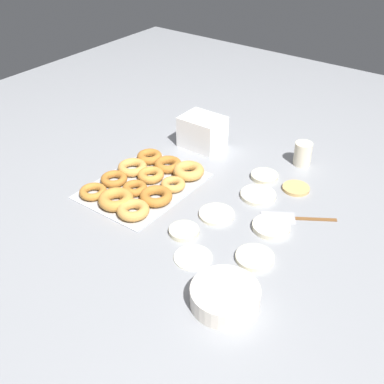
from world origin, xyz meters
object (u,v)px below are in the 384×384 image
(pancake_4, at_px, (217,214))
(batter_bowl, at_px, (225,296))
(pancake_0, at_px, (258,195))
(pancake_5, at_px, (296,188))
(container_stack, at_px, (202,132))
(pancake_7, at_px, (264,176))
(pancake_1, at_px, (184,231))
(pancake_2, at_px, (255,257))
(pancake_3, at_px, (271,227))
(spatula, at_px, (286,218))
(pancake_6, at_px, (193,257))
(donut_tray, at_px, (144,183))
(paper_cup, at_px, (303,154))

(pancake_4, xyz_separation_m, batter_bowl, (0.29, 0.22, 0.02))
(pancake_0, relative_size, pancake_5, 1.28)
(container_stack, bearing_deg, pancake_7, 78.63)
(pancake_4, height_order, pancake_5, same)
(pancake_1, relative_size, pancake_2, 0.84)
(pancake_1, xyz_separation_m, pancake_4, (-0.13, 0.03, -0.00))
(pancake_3, distance_m, spatula, 0.08)
(pancake_2, height_order, pancake_5, pancake_2)
(batter_bowl, distance_m, container_stack, 0.82)
(pancake_1, distance_m, container_stack, 0.55)
(pancake_6, bearing_deg, spatula, 158.59)
(pancake_4, height_order, pancake_7, pancake_7)
(pancake_1, xyz_separation_m, spatula, (-0.25, 0.21, -0.00))
(pancake_4, bearing_deg, pancake_2, 62.31)
(pancake_5, bearing_deg, pancake_4, -25.32)
(pancake_5, xyz_separation_m, donut_tray, (0.29, -0.42, 0.01))
(pancake_1, relative_size, pancake_7, 0.96)
(pancake_3, relative_size, pancake_5, 1.26)
(pancake_5, bearing_deg, spatula, 16.69)
(pancake_2, height_order, spatula, pancake_2)
(donut_tray, bearing_deg, pancake_1, 65.58)
(donut_tray, xyz_separation_m, batter_bowl, (0.28, 0.51, 0.01))
(pancake_1, xyz_separation_m, pancake_7, (-0.41, 0.04, 0.00))
(pancake_2, relative_size, donut_tray, 0.27)
(spatula, bearing_deg, pancake_4, 0.30)
(pancake_4, bearing_deg, pancake_3, 104.44)
(pancake_4, bearing_deg, donut_tray, -87.69)
(pancake_5, height_order, batter_bowl, batter_bowl)
(pancake_3, bearing_deg, pancake_2, 11.27)
(pancake_4, bearing_deg, container_stack, -138.93)
(pancake_6, height_order, batter_bowl, batter_bowl)
(pancake_0, xyz_separation_m, spatula, (0.05, 0.13, -0.00))
(pancake_3, bearing_deg, pancake_0, -136.92)
(pancake_6, bearing_deg, paper_cup, 178.54)
(pancake_3, bearing_deg, spatula, 169.56)
(pancake_6, bearing_deg, pancake_2, 124.75)
(pancake_3, bearing_deg, batter_bowl, 8.82)
(pancake_7, bearing_deg, batter_bowl, 20.02)
(batter_bowl, bearing_deg, pancake_5, -171.33)
(pancake_6, bearing_deg, donut_tray, -118.83)
(pancake_0, relative_size, pancake_7, 1.23)
(pancake_5, xyz_separation_m, batter_bowl, (0.57, 0.09, 0.02))
(pancake_2, xyz_separation_m, pancake_5, (-0.39, -0.06, -0.00))
(batter_bowl, bearing_deg, pancake_3, -171.18)
(batter_bowl, bearing_deg, donut_tray, -118.70)
(donut_tray, bearing_deg, pancake_5, 124.82)
(container_stack, xyz_separation_m, spatula, (0.23, 0.48, -0.06))
(paper_cup, bearing_deg, pancake_6, -1.46)
(pancake_7, bearing_deg, pancake_3, 33.33)
(pancake_5, relative_size, batter_bowl, 0.52)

